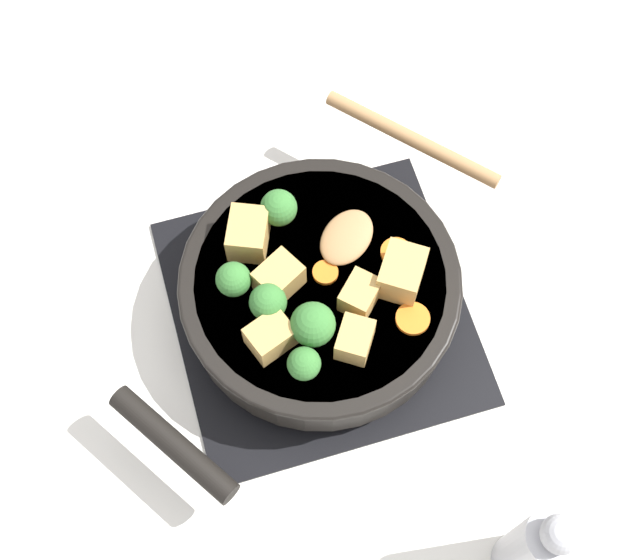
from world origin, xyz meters
TOP-DOWN VIEW (x-y plane):
  - ground_plane at (0.00, 0.00)m, footprint 2.40×2.40m
  - front_burner_grate at (0.00, 0.00)m, footprint 0.31×0.31m
  - skillet_pan at (-0.00, 0.00)m, footprint 0.33×0.37m
  - wooden_spoon at (0.08, -0.09)m, footprint 0.21×0.22m
  - tofu_cube_center_large at (-0.02, -0.08)m, footprint 0.06×0.06m
  - tofu_cube_near_handle at (0.01, 0.04)m, footprint 0.05×0.05m
  - tofu_cube_east_chunk at (-0.05, 0.06)m, footprint 0.05×0.05m
  - tofu_cube_west_chunk at (-0.03, -0.03)m, footprint 0.05×0.05m
  - tofu_cube_back_piece at (0.06, 0.06)m, footprint 0.06×0.05m
  - tofu_cube_front_piece at (-0.08, -0.01)m, footprint 0.05×0.05m
  - broccoli_floret_near_spoon at (-0.09, 0.04)m, footprint 0.03×0.03m
  - broccoli_floret_center_top at (-0.05, 0.02)m, footprint 0.04×0.04m
  - broccoli_floret_east_rim at (0.01, 0.08)m, footprint 0.03×0.03m
  - broccoli_floret_west_rim at (0.08, 0.02)m, footprint 0.04×0.04m
  - broccoli_floret_north_edge at (-0.02, 0.06)m, footprint 0.04×0.04m
  - carrot_slice_orange_thin at (-0.07, -0.08)m, footprint 0.03×0.03m
  - carrot_slice_near_center at (0.01, -0.08)m, footprint 0.03×0.03m
  - carrot_slice_edge_slice at (0.01, -0.01)m, footprint 0.03×0.03m
  - pepper_mill at (-0.30, -0.11)m, footprint 0.05×0.05m

SIDE VIEW (x-z plane):
  - ground_plane at x=0.00m, z-range 0.00..0.00m
  - front_burner_grate at x=0.00m, z-range 0.00..0.03m
  - skillet_pan at x=0.00m, z-range 0.03..0.09m
  - pepper_mill at x=-0.30m, z-range -0.01..0.18m
  - carrot_slice_orange_thin at x=-0.07m, z-range 0.09..0.09m
  - carrot_slice_near_center at x=0.01m, z-range 0.09..0.09m
  - carrot_slice_edge_slice at x=0.01m, z-range 0.09..0.09m
  - wooden_spoon at x=0.08m, z-range 0.09..0.10m
  - tofu_cube_west_chunk at x=-0.03m, z-range 0.09..0.12m
  - tofu_cube_front_piece at x=-0.08m, z-range 0.09..0.12m
  - tofu_cube_east_chunk at x=-0.05m, z-range 0.09..0.12m
  - tofu_cube_near_handle at x=0.01m, z-range 0.09..0.12m
  - tofu_cube_back_piece at x=0.06m, z-range 0.09..0.12m
  - tofu_cube_center_large at x=-0.02m, z-range 0.09..0.13m
  - broccoli_floret_near_spoon at x=-0.09m, z-range 0.09..0.13m
  - broccoli_floret_east_rim at x=0.01m, z-range 0.09..0.13m
  - broccoli_floret_north_edge at x=-0.02m, z-range 0.09..0.13m
  - broccoli_floret_west_rim at x=0.08m, z-range 0.09..0.13m
  - broccoli_floret_center_top at x=-0.05m, z-range 0.09..0.14m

